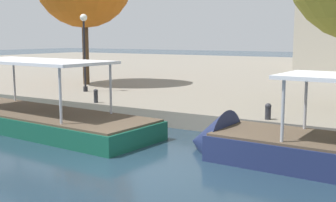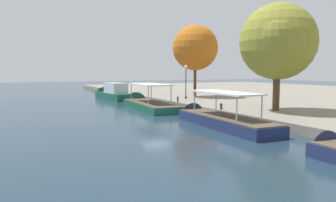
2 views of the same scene
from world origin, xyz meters
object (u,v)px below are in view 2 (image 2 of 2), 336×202
(mooring_bollard_1, at_px, (221,106))
(tree_3, at_px, (196,46))
(mooring_bollard_0, at_px, (178,99))
(lamp_post, at_px, (186,77))
(tree_0, at_px, (278,41))
(tour_boat_1, at_px, (146,105))
(motor_yacht_0, at_px, (113,94))
(tour_boat_2, at_px, (218,121))

(mooring_bollard_1, relative_size, tree_3, 0.06)
(mooring_bollard_0, height_order, lamp_post, lamp_post)
(lamp_post, xyz_separation_m, tree_0, (15.47, 1.03, 3.61))
(tour_boat_1, bearing_deg, lamp_post, -70.69)
(motor_yacht_0, relative_size, tree_3, 1.04)
(lamp_post, xyz_separation_m, tree_3, (-2.77, 3.22, 4.49))
(tour_boat_1, bearing_deg, tree_3, -61.04)
(mooring_bollard_1, xyz_separation_m, tree_3, (-15.12, 6.28, 7.11))
(tour_boat_2, bearing_deg, lamp_post, -18.56)
(tour_boat_1, relative_size, tree_0, 1.30)
(mooring_bollard_0, distance_m, mooring_bollard_1, 8.80)
(tour_boat_1, relative_size, mooring_bollard_1, 20.17)
(tour_boat_1, xyz_separation_m, tree_3, (-4.59, 9.85, 7.87))
(tour_boat_1, bearing_deg, motor_yacht_0, 3.97)
(tree_3, bearing_deg, tour_boat_1, -65.01)
(motor_yacht_0, height_order, lamp_post, lamp_post)
(tour_boat_2, bearing_deg, tree_3, -24.00)
(lamp_post, bearing_deg, mooring_bollard_0, -41.81)
(lamp_post, bearing_deg, tree_3, 130.70)
(motor_yacht_0, bearing_deg, tour_boat_1, 175.00)
(tour_boat_2, relative_size, tree_0, 1.22)
(motor_yacht_0, distance_m, tour_boat_1, 14.08)
(mooring_bollard_0, relative_size, lamp_post, 0.15)
(tour_boat_1, bearing_deg, tour_boat_2, -174.50)
(mooring_bollard_1, bearing_deg, tour_boat_1, -161.28)
(tour_boat_1, relative_size, mooring_bollard_0, 18.99)
(lamp_post, relative_size, tree_3, 0.44)
(mooring_bollard_1, height_order, lamp_post, lamp_post)
(motor_yacht_0, height_order, tree_0, tree_0)
(motor_yacht_0, xyz_separation_m, mooring_bollard_0, (15.80, 3.45, 0.32))
(motor_yacht_0, height_order, tour_boat_2, motor_yacht_0)
(motor_yacht_0, bearing_deg, mooring_bollard_1, -176.75)
(lamp_post, height_order, tree_0, tree_0)
(tour_boat_1, relative_size, tree_3, 1.26)
(mooring_bollard_0, distance_m, tree_3, 11.45)
(lamp_post, bearing_deg, tour_boat_2, -21.03)
(motor_yacht_0, bearing_deg, tour_boat_2, 175.77)
(tree_0, distance_m, tree_3, 18.39)
(lamp_post, bearing_deg, mooring_bollard_1, -13.90)
(mooring_bollard_1, bearing_deg, tree_3, 157.45)
(motor_yacht_0, xyz_separation_m, tour_boat_2, (28.49, 0.39, -0.40))
(mooring_bollard_0, relative_size, tree_0, 0.07)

